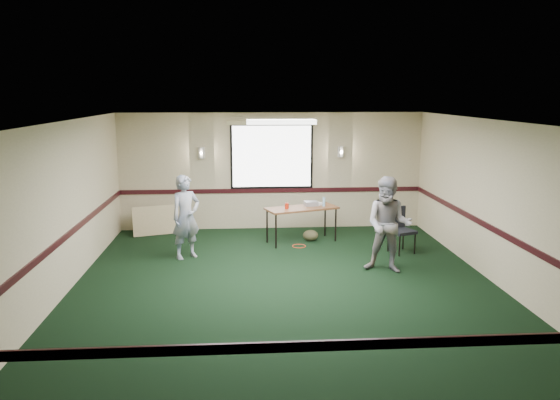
{
  "coord_description": "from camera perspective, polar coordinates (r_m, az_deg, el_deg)",
  "views": [
    {
      "loc": [
        -0.7,
        -8.5,
        3.13
      ],
      "look_at": [
        0.0,
        1.3,
        1.2
      ],
      "focal_mm": 35.0,
      "sensor_mm": 36.0,
      "label": 1
    }
  ],
  "objects": [
    {
      "name": "water_bottle",
      "position": [
        11.68,
        4.61,
        -0.18
      ],
      "size": [
        0.06,
        0.06,
        0.19
      ],
      "primitive_type": "cylinder",
      "color": "#89BEE0",
      "rests_on": "folding_table"
    },
    {
      "name": "cable_coil",
      "position": [
        11.37,
        2.0,
        -4.83
      ],
      "size": [
        0.3,
        0.3,
        0.01
      ],
      "primitive_type": "torus",
      "rotation": [
        0.0,
        0.0,
        0.02
      ],
      "color": "red",
      "rests_on": "ground"
    },
    {
      "name": "duffel_bag",
      "position": [
        11.79,
        3.21,
        -3.71
      ],
      "size": [
        0.4,
        0.36,
        0.24
      ],
      "primitive_type": "ellipsoid",
      "rotation": [
        0.0,
        0.0,
        0.39
      ],
      "color": "#49442A",
      "rests_on": "ground"
    },
    {
      "name": "red_cup",
      "position": [
        11.39,
        0.72,
        -0.62
      ],
      "size": [
        0.08,
        0.08,
        0.12
      ],
      "primitive_type": "cylinder",
      "color": "#B5210C",
      "rests_on": "folding_table"
    },
    {
      "name": "conference_chair",
      "position": [
        11.13,
        12.35,
        -2.67
      ],
      "size": [
        0.57,
        0.58,
        0.9
      ],
      "rotation": [
        0.0,
        0.0,
        0.36
      ],
      "color": "black",
      "rests_on": "ground"
    },
    {
      "name": "person_left",
      "position": [
        10.57,
        -9.81,
        -1.76
      ],
      "size": [
        0.7,
        0.65,
        1.61
      ],
      "primitive_type": "imported",
      "rotation": [
        0.0,
        0.0,
        0.61
      ],
      "color": "#425B92",
      "rests_on": "ground"
    },
    {
      "name": "folded_table",
      "position": [
        12.56,
        -12.28,
        -2.05
      ],
      "size": [
        1.27,
        0.57,
        0.65
      ],
      "primitive_type": "cube",
      "rotation": [
        -0.21,
        0.0,
        0.31
      ],
      "color": "tan",
      "rests_on": "ground"
    },
    {
      "name": "room_shell",
      "position": [
        10.76,
        -0.31,
        2.83
      ],
      "size": [
        8.0,
        8.02,
        8.0
      ],
      "color": "tan",
      "rests_on": "ground"
    },
    {
      "name": "ground",
      "position": [
        9.09,
        0.59,
        -9.04
      ],
      "size": [
        8.0,
        8.0,
        0.0
      ],
      "primitive_type": "plane",
      "color": "black",
      "rests_on": "ground"
    },
    {
      "name": "projector",
      "position": [
        11.73,
        3.25,
        -0.36
      ],
      "size": [
        0.3,
        0.26,
        0.09
      ],
      "primitive_type": "cube",
      "rotation": [
        0.0,
        0.0,
        0.13
      ],
      "color": "#93929A",
      "rests_on": "folding_table"
    },
    {
      "name": "person_right",
      "position": [
        9.79,
        11.27,
        -2.56
      ],
      "size": [
        1.01,
        0.91,
        1.71
      ],
      "primitive_type": "imported",
      "rotation": [
        0.0,
        0.0,
        -0.39
      ],
      "color": "#6C7EA8",
      "rests_on": "ground"
    },
    {
      "name": "folding_table",
      "position": [
        11.55,
        2.28,
        -1.04
      ],
      "size": [
        1.62,
        1.07,
        0.75
      ],
      "rotation": [
        0.0,
        0.0,
        0.34
      ],
      "color": "#523117",
      "rests_on": "ground"
    },
    {
      "name": "game_console",
      "position": [
        11.79,
        3.92,
        -0.42
      ],
      "size": [
        0.26,
        0.24,
        0.05
      ],
      "primitive_type": "cube",
      "rotation": [
        0.0,
        0.0,
        0.51
      ],
      "color": "white",
      "rests_on": "folding_table"
    }
  ]
}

